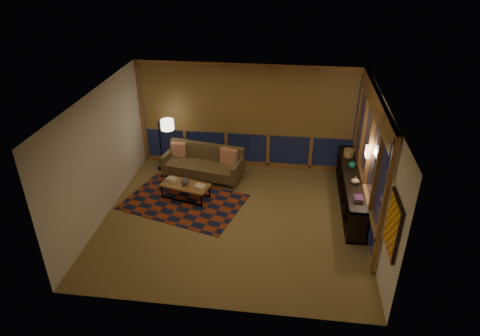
# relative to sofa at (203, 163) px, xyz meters

# --- Properties ---
(floor) EXTENTS (5.50, 5.00, 0.01)m
(floor) POSITION_rel_sofa_xyz_m (1.01, -1.66, -0.39)
(floor) COLOR #9E864D
(floor) RESTS_ON ground
(ceiling) EXTENTS (5.50, 5.00, 0.01)m
(ceiling) POSITION_rel_sofa_xyz_m (1.01, -1.66, 2.31)
(ceiling) COLOR silver
(ceiling) RESTS_ON walls
(walls) EXTENTS (5.51, 5.01, 2.70)m
(walls) POSITION_rel_sofa_xyz_m (1.01, -1.66, 0.96)
(walls) COLOR silver
(walls) RESTS_ON floor
(window_wall_back) EXTENTS (5.30, 0.16, 2.60)m
(window_wall_back) POSITION_rel_sofa_xyz_m (1.01, 0.77, 0.96)
(window_wall_back) COLOR #A27237
(window_wall_back) RESTS_ON walls
(window_wall_right) EXTENTS (0.16, 3.70, 2.60)m
(window_wall_right) POSITION_rel_sofa_xyz_m (3.69, -1.06, 0.96)
(window_wall_right) COLOR #A27237
(window_wall_right) RESTS_ON walls
(wall_art) EXTENTS (0.06, 0.74, 0.94)m
(wall_art) POSITION_rel_sofa_xyz_m (3.72, -3.51, 1.06)
(wall_art) COLOR red
(wall_art) RESTS_ON walls
(wall_sconce) EXTENTS (0.12, 0.18, 0.22)m
(wall_sconce) POSITION_rel_sofa_xyz_m (3.63, -1.21, 1.16)
(wall_sconce) COLOR #FFE6C2
(wall_sconce) RESTS_ON walls
(sofa) EXTENTS (2.02, 1.11, 0.78)m
(sofa) POSITION_rel_sofa_xyz_m (0.00, 0.00, 0.00)
(sofa) COLOR brown
(sofa) RESTS_ON floor
(pillow_left) EXTENTS (0.38, 0.14, 0.37)m
(pillow_left) POSITION_rel_sofa_xyz_m (-0.66, 0.28, 0.19)
(pillow_left) COLOR red
(pillow_left) RESTS_ON sofa
(pillow_right) EXTENTS (0.44, 0.27, 0.42)m
(pillow_right) POSITION_rel_sofa_xyz_m (0.65, 0.04, 0.21)
(pillow_right) COLOR red
(pillow_right) RESTS_ON sofa
(area_rug) EXTENTS (2.93, 2.34, 0.01)m
(area_rug) POSITION_rel_sofa_xyz_m (-0.21, -1.17, -0.38)
(area_rug) COLOR maroon
(area_rug) RESTS_ON floor
(coffee_table) EXTENTS (1.18, 0.76, 0.36)m
(coffee_table) POSITION_rel_sofa_xyz_m (-0.20, -0.98, -0.21)
(coffee_table) COLOR #A27237
(coffee_table) RESTS_ON floor
(book_stack_a) EXTENTS (0.30, 0.27, 0.07)m
(book_stack_a) POSITION_rel_sofa_xyz_m (-0.55, -0.88, 0.01)
(book_stack_a) COLOR beige
(book_stack_a) RESTS_ON coffee_table
(book_stack_b) EXTENTS (0.28, 0.25, 0.05)m
(book_stack_b) POSITION_rel_sofa_xyz_m (0.16, -1.06, -0.00)
(book_stack_b) COLOR beige
(book_stack_b) RESTS_ON coffee_table
(ceramic_pot) EXTENTS (0.22, 0.22, 0.18)m
(ceramic_pot) POSITION_rel_sofa_xyz_m (-0.19, -1.01, 0.06)
(ceramic_pot) COLOR black
(ceramic_pot) RESTS_ON coffee_table
(floor_lamp) EXTENTS (0.58, 0.53, 1.45)m
(floor_lamp) POSITION_rel_sofa_xyz_m (-1.13, 0.31, 0.33)
(floor_lamp) COLOR black
(floor_lamp) RESTS_ON floor
(bookshelf) EXTENTS (0.40, 2.94, 0.73)m
(bookshelf) POSITION_rel_sofa_xyz_m (3.50, -0.73, -0.02)
(bookshelf) COLOR black
(bookshelf) RESTS_ON floor
(basket) EXTENTS (0.25, 0.25, 0.18)m
(basket) POSITION_rel_sofa_xyz_m (3.48, 0.16, 0.43)
(basket) COLOR tan
(basket) RESTS_ON bookshelf
(teal_bowl) EXTENTS (0.19, 0.19, 0.16)m
(teal_bowl) POSITION_rel_sofa_xyz_m (3.50, -0.42, 0.42)
(teal_bowl) COLOR #126158
(teal_bowl) RESTS_ON bookshelf
(vase) EXTENTS (0.17, 0.17, 0.17)m
(vase) POSITION_rel_sofa_xyz_m (3.50, -1.11, 0.43)
(vase) COLOR tan
(vase) RESTS_ON bookshelf
(shelf_book_stack) EXTENTS (0.26, 0.31, 0.08)m
(shelf_book_stack) POSITION_rel_sofa_xyz_m (3.50, -1.74, 0.38)
(shelf_book_stack) COLOR beige
(shelf_book_stack) RESTS_ON bookshelf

